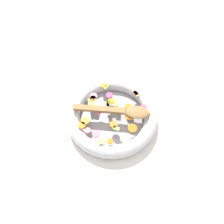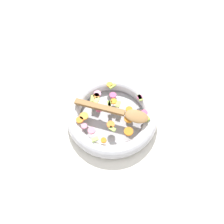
{
  "view_description": "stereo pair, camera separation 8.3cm",
  "coord_description": "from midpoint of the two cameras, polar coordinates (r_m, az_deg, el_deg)",
  "views": [
    {
      "loc": [
        0.4,
        0.17,
        0.76
      ],
      "look_at": [
        0.0,
        0.0,
        0.05
      ],
      "focal_mm": 35.0,
      "sensor_mm": 36.0,
      "label": 1
    },
    {
      "loc": [
        0.36,
        0.24,
        0.76
      ],
      "look_at": [
        0.0,
        0.0,
        0.05
      ],
      "focal_mm": 35.0,
      "sensor_mm": 36.0,
      "label": 2
    }
  ],
  "objects": [
    {
      "name": "skillet",
      "position": [
        0.85,
        -2.77,
        -1.2
      ],
      "size": [
        0.35,
        0.35,
        0.05
      ],
      "color": "gray",
      "rests_on": "ground_plane"
    },
    {
      "name": "chopped_vegetables",
      "position": [
        0.83,
        -2.99,
        -0.03
      ],
      "size": [
        0.27,
        0.25,
        0.01
      ],
      "color": "orange",
      "rests_on": "skillet"
    },
    {
      "name": "wooden_spoon",
      "position": [
        0.82,
        -0.95,
        0.08
      ],
      "size": [
        0.12,
        0.29,
        0.01
      ],
      "color": "olive",
      "rests_on": "chopped_vegetables"
    },
    {
      "name": "ground_plane",
      "position": [
        0.87,
        -2.71,
        -1.93
      ],
      "size": [
        4.0,
        4.0,
        0.0
      ],
      "primitive_type": "plane",
      "color": "silver"
    }
  ]
}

